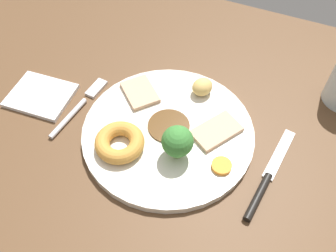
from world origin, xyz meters
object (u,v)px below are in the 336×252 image
Objects in this scene: meat_slice_under at (216,131)px; folded_napkin at (41,96)px; meat_slice_main at (140,92)px; fork at (80,105)px; dinner_plate at (168,132)px; yorkshire_pudding at (120,142)px; broccoli_floret at (177,142)px; roast_potato_left at (205,88)px; carrot_coin_front at (222,166)px; knife at (266,180)px.

meat_slice_under is 32.49cm from folded_napkin.
fork is (-9.02, -5.95, -1.41)cm from meat_slice_main.
yorkshire_pudding is at bearing -132.18° from dinner_plate.
fork is at bearing -146.60° from meat_slice_main.
dinner_plate is 6.55cm from broccoli_floret.
meat_slice_under is 2.07× the size of roast_potato_left.
yorkshire_pudding is at bearing -13.74° from folded_napkin.
fork is (-20.11, 3.26, -4.47)cm from broccoli_floret.
roast_potato_left is at bearing 75.42° from dinner_plate.
broccoli_floret reaches higher than carrot_coin_front.
carrot_coin_front is (10.40, -3.27, 1.05)cm from dinner_plate.
broccoli_floret reaches higher than folded_napkin.
yorkshire_pudding reaches higher than meat_slice_under.
yorkshire_pudding is 23.44cm from knife.
carrot_coin_front is (7.78, -13.35, -1.14)cm from roast_potato_left.
carrot_coin_front reaches higher than dinner_plate.
dinner_plate is 3.61× the size of yorkshire_pudding.
meat_slice_main reaches higher than knife.
yorkshire_pudding is 2.07× the size of roast_potato_left.
meat_slice_main is 11.77cm from yorkshire_pudding.
meat_slice_main is 18.26cm from folded_napkin.
yorkshire_pudding is 0.72× the size of folded_napkin.
meat_slice_main is 0.63× the size of folded_napkin.
fork is at bearing -151.21° from roast_potato_left.
meat_slice_main is 1.15× the size of broccoli_floret.
roast_potato_left is (-4.87, 7.41, 1.09)cm from meat_slice_under.
knife is (14.75, -12.20, -2.43)cm from roast_potato_left.
broccoli_floret is 0.55× the size of folded_napkin.
meat_slice_under reaches higher than fork.
meat_slice_main reaches higher than carrot_coin_front.
meat_slice_main is at bearing -155.56° from roast_potato_left.
roast_potato_left is 0.35× the size of folded_napkin.
knife is at bearing 10.08° from yorkshire_pudding.
roast_potato_left is 15.50cm from carrot_coin_front.
meat_slice_under is 0.72× the size of folded_napkin.
yorkshire_pudding is (-5.61, -6.20, 1.89)cm from dinner_plate.
meat_slice_under is at bearing 71.71° from knife.
fork is at bearing 170.79° from broccoli_floret.
yorkshire_pudding reaches higher than fork.
carrot_coin_front is at bearing -59.78° from roast_potato_left.
carrot_coin_front is at bearing -90.46° from fork.
meat_slice_main is 11.53cm from roast_potato_left.
yorkshire_pudding is 1.31× the size of broccoli_floret.
yorkshire_pudding is 19.76cm from folded_napkin.
knife is (6.97, 1.16, -1.29)cm from carrot_coin_front.
meat_slice_under reaches higher than carrot_coin_front.
broccoli_floret is at bearing -175.14° from carrot_coin_front.
meat_slice_main is 14.73cm from broccoli_floret.
yorkshire_pudding is at bearing 107.66° from knife.
meat_slice_under is 15.85cm from yorkshire_pudding.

